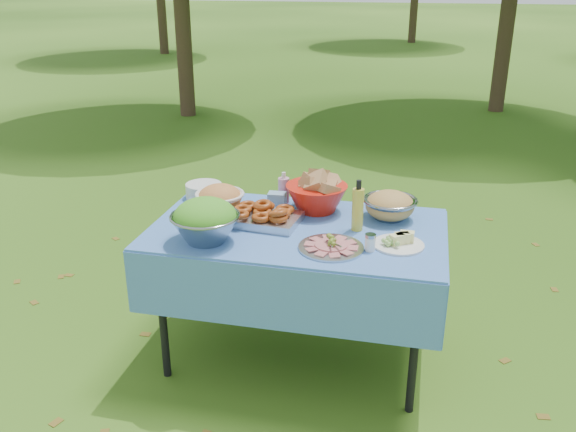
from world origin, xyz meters
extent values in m
plane|color=#163309|center=(0.00, 0.00, 0.00)|extent=(80.00, 80.00, 0.00)
cube|color=#84C7FF|center=(0.00, 0.00, 0.38)|extent=(1.46, 0.86, 0.76)
cylinder|color=silver|center=(-0.61, 0.31, 0.80)|extent=(0.26, 0.26, 0.08)
cube|color=#7AA3C7|center=(-0.17, 0.24, 0.80)|extent=(0.10, 0.07, 0.09)
cylinder|color=pink|center=(-0.15, 0.33, 0.85)|extent=(0.07, 0.07, 0.18)
cube|color=#BCBCC1|center=(-0.18, 0.02, 0.80)|extent=(0.38, 0.29, 0.08)
cylinder|color=#AAAEB2|center=(0.20, -0.21, 0.80)|extent=(0.33, 0.33, 0.07)
cylinder|color=gold|center=(0.29, 0.04, 0.89)|extent=(0.07, 0.07, 0.26)
cylinder|color=silver|center=(0.51, -0.11, 0.79)|extent=(0.28, 0.28, 0.07)
cylinder|color=white|center=(0.38, -0.19, 0.80)|extent=(0.06, 0.06, 0.08)
camera|label=1|loc=(0.58, -2.75, 1.96)|focal=38.00mm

